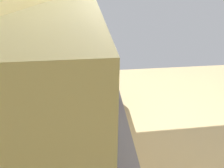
# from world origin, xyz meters

# --- Properties ---
(ground_plane) EXTENTS (5.90, 5.90, 0.00)m
(ground_plane) POSITION_xyz_m (0.00, 0.00, 0.00)
(ground_plane) COLOR tan
(wall_back) EXTENTS (3.81, 0.12, 2.61)m
(wall_back) POSITION_xyz_m (0.00, 1.57, 1.31)
(wall_back) COLOR beige
(wall_back) RESTS_ON ground_plane
(upper_cabinets) EXTENTS (1.58, 0.33, 0.55)m
(upper_cabinets) POSITION_xyz_m (-0.43, 1.35, 1.74)
(upper_cabinets) COLOR beige
(oven_range) EXTENTS (0.66, 0.66, 1.10)m
(oven_range) POSITION_xyz_m (1.31, 1.19, 0.48)
(oven_range) COLOR black
(oven_range) RESTS_ON ground_plane
(microwave) EXTENTS (0.52, 0.39, 0.29)m
(microwave) POSITION_xyz_m (0.54, 1.24, 1.07)
(microwave) COLOR white
(microwave) RESTS_ON counter_run
(bowl) EXTENTS (0.16, 0.16, 0.06)m
(bowl) POSITION_xyz_m (-0.28, 1.13, 0.96)
(bowl) COLOR #4C8CBF
(bowl) RESTS_ON counter_run
(kettle) EXTENTS (0.18, 0.13, 0.18)m
(kettle) POSITION_xyz_m (0.10, 1.13, 1.01)
(kettle) COLOR red
(kettle) RESTS_ON counter_run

